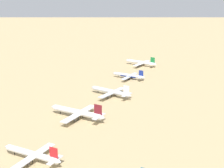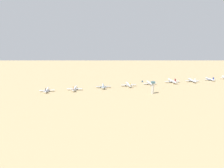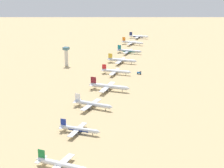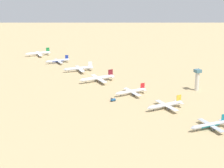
{
  "view_description": "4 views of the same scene",
  "coord_description": "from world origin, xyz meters",
  "px_view_note": "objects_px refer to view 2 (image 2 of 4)",
  "views": [
    {
      "loc": [
        -128.73,
        123.72,
        97.78
      ],
      "look_at": [
        32.1,
        -138.88,
        4.65
      ],
      "focal_mm": 53.49,
      "sensor_mm": 36.0,
      "label": 1
    },
    {
      "loc": [
        -431.14,
        128.47,
        106.75
      ],
      "look_at": [
        -8.43,
        96.6,
        4.93
      ],
      "focal_mm": 29.02,
      "sensor_mm": 36.0,
      "label": 2
    },
    {
      "loc": [
        174.11,
        -453.91,
        142.01
      ],
      "look_at": [
        16.57,
        -54.0,
        5.45
      ],
      "focal_mm": 63.64,
      "sensor_mm": 36.0,
      "label": 3
    },
    {
      "loc": [
        193.29,
        389.7,
        146.76
      ],
      "look_at": [
        8.94,
        -31.39,
        4.87
      ],
      "focal_mm": 63.57,
      "sensor_mm": 36.0,
      "label": 4
    }
  ],
  "objects_px": {
    "parked_jet_4": "(150,83)",
    "control_tower": "(153,87)",
    "parked_jet_2": "(192,80)",
    "parked_jet_7": "(75,88)",
    "parked_jet_3": "(172,81)",
    "parked_jet_6": "(103,86)",
    "parked_jet_8": "(47,90)",
    "parked_jet_5": "(128,84)",
    "parked_jet_1": "(210,79)",
    "service_truck": "(142,81)"
  },
  "relations": [
    {
      "from": "parked_jet_3",
      "to": "service_truck",
      "type": "relative_size",
      "value": 9.24
    },
    {
      "from": "parked_jet_2",
      "to": "service_truck",
      "type": "distance_m",
      "value": 132.89
    },
    {
      "from": "parked_jet_2",
      "to": "parked_jet_6",
      "type": "distance_m",
      "value": 241.57
    },
    {
      "from": "parked_jet_3",
      "to": "parked_jet_4",
      "type": "relative_size",
      "value": 1.18
    },
    {
      "from": "parked_jet_4",
      "to": "parked_jet_7",
      "type": "height_order",
      "value": "parked_jet_7"
    },
    {
      "from": "parked_jet_2",
      "to": "parked_jet_7",
      "type": "relative_size",
      "value": 1.06
    },
    {
      "from": "parked_jet_6",
      "to": "parked_jet_8",
      "type": "bearing_deg",
      "value": 100.87
    },
    {
      "from": "parked_jet_5",
      "to": "service_truck",
      "type": "relative_size",
      "value": 8.44
    },
    {
      "from": "parked_jet_5",
      "to": "control_tower",
      "type": "xyz_separation_m",
      "value": [
        -66.35,
        -39.36,
        10.22
      ]
    },
    {
      "from": "parked_jet_7",
      "to": "parked_jet_8",
      "type": "xyz_separation_m",
      "value": [
        -7.42,
        58.18,
        -0.31
      ]
    },
    {
      "from": "parked_jet_4",
      "to": "parked_jet_8",
      "type": "relative_size",
      "value": 1.06
    },
    {
      "from": "parked_jet_1",
      "to": "parked_jet_3",
      "type": "distance_m",
      "value": 116.74
    },
    {
      "from": "parked_jet_5",
      "to": "parked_jet_8",
      "type": "relative_size",
      "value": 1.15
    },
    {
      "from": "parked_jet_1",
      "to": "control_tower",
      "type": "xyz_separation_m",
      "value": [
        -114.2,
        195.33,
        10.86
      ]
    },
    {
      "from": "parked_jet_8",
      "to": "service_truck",
      "type": "bearing_deg",
      "value": -71.82
    },
    {
      "from": "parked_jet_6",
      "to": "parked_jet_8",
      "type": "xyz_separation_m",
      "value": [
        -23.32,
        121.51,
        -0.3
      ]
    },
    {
      "from": "service_truck",
      "to": "parked_jet_7",
      "type": "bearing_deg",
      "value": 111.69
    },
    {
      "from": "parked_jet_1",
      "to": "parked_jet_8",
      "type": "bearing_deg",
      "value": 101.03
    },
    {
      "from": "parked_jet_4",
      "to": "control_tower",
      "type": "xyz_separation_m",
      "value": [
        -78.82,
        16.33,
        10.55
      ]
    },
    {
      "from": "service_truck",
      "to": "parked_jet_8",
      "type": "bearing_deg",
      "value": 108.18
    },
    {
      "from": "parked_jet_2",
      "to": "parked_jet_7",
      "type": "height_order",
      "value": "parked_jet_2"
    },
    {
      "from": "parked_jet_2",
      "to": "service_truck",
      "type": "relative_size",
      "value": 8.39
    },
    {
      "from": "parked_jet_3",
      "to": "parked_jet_6",
      "type": "xyz_separation_m",
      "value": [
        -38.67,
        180.51,
        -0.71
      ]
    },
    {
      "from": "parked_jet_7",
      "to": "control_tower",
      "type": "xyz_separation_m",
      "value": [
        -40.29,
        -163.63,
        10.5
      ]
    },
    {
      "from": "parked_jet_3",
      "to": "parked_jet_7",
      "type": "bearing_deg",
      "value": 102.61
    },
    {
      "from": "parked_jet_1",
      "to": "parked_jet_4",
      "type": "xyz_separation_m",
      "value": [
        -35.37,
        179.0,
        0.32
      ]
    },
    {
      "from": "parked_jet_3",
      "to": "parked_jet_6",
      "type": "relative_size",
      "value": 1.16
    },
    {
      "from": "parked_jet_4",
      "to": "parked_jet_5",
      "type": "bearing_deg",
      "value": 102.62
    },
    {
      "from": "service_truck",
      "to": "parked_jet_4",
      "type": "bearing_deg",
      "value": -157.33
    },
    {
      "from": "service_truck",
      "to": "control_tower",
      "type": "height_order",
      "value": "control_tower"
    },
    {
      "from": "parked_jet_1",
      "to": "parked_jet_2",
      "type": "relative_size",
      "value": 0.87
    },
    {
      "from": "parked_jet_7",
      "to": "parked_jet_8",
      "type": "distance_m",
      "value": 58.65
    },
    {
      "from": "parked_jet_2",
      "to": "control_tower",
      "type": "relative_size",
      "value": 1.73
    },
    {
      "from": "parked_jet_2",
      "to": "parked_jet_7",
      "type": "distance_m",
      "value": 306.77
    },
    {
      "from": "parked_jet_4",
      "to": "parked_jet_1",
      "type": "bearing_deg",
      "value": -78.82
    },
    {
      "from": "parked_jet_2",
      "to": "parked_jet_5",
      "type": "xyz_separation_m",
      "value": [
        -34.07,
        176.55,
        0.03
      ]
    },
    {
      "from": "parked_jet_4",
      "to": "parked_jet_7",
      "type": "relative_size",
      "value": 0.99
    },
    {
      "from": "parked_jet_2",
      "to": "parked_jet_3",
      "type": "xyz_separation_m",
      "value": [
        -5.57,
        56.98,
        0.44
      ]
    },
    {
      "from": "parked_jet_1",
      "to": "parked_jet_3",
      "type": "xyz_separation_m",
      "value": [
        -19.35,
        115.12,
        1.06
      ]
    },
    {
      "from": "parked_jet_1",
      "to": "parked_jet_4",
      "type": "distance_m",
      "value": 182.46
    },
    {
      "from": "parked_jet_5",
      "to": "service_truck",
      "type": "bearing_deg",
      "value": -47.06
    },
    {
      "from": "parked_jet_7",
      "to": "service_truck",
      "type": "relative_size",
      "value": 7.89
    },
    {
      "from": "parked_jet_4",
      "to": "parked_jet_2",
      "type": "bearing_deg",
      "value": -79.87
    },
    {
      "from": "parked_jet_3",
      "to": "service_truck",
      "type": "distance_m",
      "value": 76.76
    },
    {
      "from": "parked_jet_5",
      "to": "control_tower",
      "type": "bearing_deg",
      "value": -149.32
    },
    {
      "from": "parked_jet_1",
      "to": "control_tower",
      "type": "distance_m",
      "value": 226.52
    },
    {
      "from": "parked_jet_3",
      "to": "service_truck",
      "type": "bearing_deg",
      "value": 80.76
    },
    {
      "from": "parked_jet_1",
      "to": "parked_jet_7",
      "type": "xyz_separation_m",
      "value": [
        -73.91,
        358.96,
        0.36
      ]
    },
    {
      "from": "parked_jet_1",
      "to": "parked_jet_8",
      "type": "distance_m",
      "value": 425.0
    },
    {
      "from": "parked_jet_3",
      "to": "parked_jet_8",
      "type": "relative_size",
      "value": 1.25
    }
  ]
}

